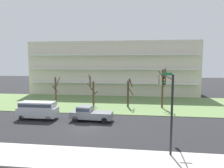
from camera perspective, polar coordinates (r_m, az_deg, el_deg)
ground at (r=25.28m, az=-7.04°, el=-11.61°), size 160.00×160.00×0.00m
sidewalk_curb_near at (r=18.14m, az=-13.63°, el=-18.90°), size 80.00×4.00×0.15m
grass_lawn_strip at (r=38.56m, az=-1.89°, el=-5.27°), size 80.00×16.00×0.08m
apartment_building at (r=51.89m, az=0.58°, el=4.42°), size 38.34×13.36×12.18m
tree_far_left at (r=37.99m, az=-15.15°, el=-1.62°), size 1.43×1.47×5.01m
tree_left at (r=35.52m, az=-5.28°, el=-2.04°), size 1.81×1.81×5.49m
tree_center at (r=35.01m, az=4.54°, el=-2.35°), size 1.09×1.29×4.97m
tree_right at (r=35.00m, az=13.66°, el=-0.72°), size 1.44×1.49×6.68m
pickup_gray_near_left at (r=27.38m, az=-6.11°, el=-7.99°), size 5.50×2.30×1.95m
van_silver_center_left at (r=29.71m, az=-19.67°, el=-6.44°), size 5.21×2.02×2.36m
traffic_signal_mast at (r=19.08m, az=15.27°, el=-3.42°), size 0.90×5.82×6.70m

